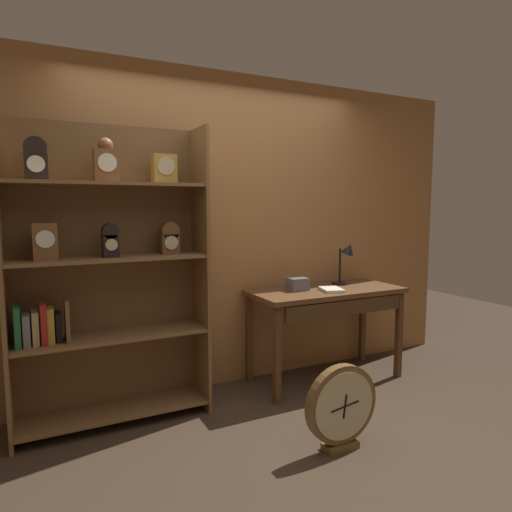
{
  "coord_description": "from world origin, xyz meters",
  "views": [
    {
      "loc": [
        -1.44,
        -2.16,
        1.52
      ],
      "look_at": [
        0.01,
        0.7,
        1.16
      ],
      "focal_mm": 31.59,
      "sensor_mm": 36.0,
      "label": 1
    }
  ],
  "objects_px": {
    "open_repair_manual": "(332,290)",
    "round_clock_large": "(341,407)",
    "workbench": "(327,301)",
    "toolbox_small": "(298,284)",
    "bookshelf": "(106,274)",
    "desk_lamp": "(346,257)"
  },
  "relations": [
    {
      "from": "bookshelf",
      "to": "workbench",
      "type": "distance_m",
      "value": 1.84
    },
    {
      "from": "workbench",
      "to": "round_clock_large",
      "type": "xyz_separation_m",
      "value": [
        -0.58,
        -0.96,
        -0.43
      ]
    },
    {
      "from": "desk_lamp",
      "to": "toolbox_small",
      "type": "height_order",
      "value": "desk_lamp"
    },
    {
      "from": "desk_lamp",
      "to": "round_clock_large",
      "type": "relative_size",
      "value": 0.72
    },
    {
      "from": "bookshelf",
      "to": "desk_lamp",
      "type": "xyz_separation_m",
      "value": [
        2.09,
        0.05,
        -0.0
      ]
    },
    {
      "from": "bookshelf",
      "to": "desk_lamp",
      "type": "height_order",
      "value": "bookshelf"
    },
    {
      "from": "bookshelf",
      "to": "toolbox_small",
      "type": "relative_size",
      "value": 12.87
    },
    {
      "from": "workbench",
      "to": "open_repair_manual",
      "type": "bearing_deg",
      "value": -103.16
    },
    {
      "from": "toolbox_small",
      "to": "round_clock_large",
      "type": "height_order",
      "value": "toolbox_small"
    },
    {
      "from": "round_clock_large",
      "to": "bookshelf",
      "type": "bearing_deg",
      "value": 139.96
    },
    {
      "from": "open_repair_manual",
      "to": "round_clock_large",
      "type": "xyz_separation_m",
      "value": [
        -0.56,
        -0.88,
        -0.54
      ]
    },
    {
      "from": "bookshelf",
      "to": "workbench",
      "type": "bearing_deg",
      "value": -2.12
    },
    {
      "from": "toolbox_small",
      "to": "round_clock_large",
      "type": "xyz_separation_m",
      "value": [
        -0.32,
        -1.04,
        -0.58
      ]
    },
    {
      "from": "bookshelf",
      "to": "desk_lamp",
      "type": "distance_m",
      "value": 2.09
    },
    {
      "from": "toolbox_small",
      "to": "open_repair_manual",
      "type": "height_order",
      "value": "toolbox_small"
    },
    {
      "from": "workbench",
      "to": "round_clock_large",
      "type": "distance_m",
      "value": 1.2
    },
    {
      "from": "round_clock_large",
      "to": "toolbox_small",
      "type": "bearing_deg",
      "value": 72.68
    },
    {
      "from": "toolbox_small",
      "to": "bookshelf",
      "type": "bearing_deg",
      "value": -179.69
    },
    {
      "from": "open_repair_manual",
      "to": "round_clock_large",
      "type": "distance_m",
      "value": 1.18
    },
    {
      "from": "bookshelf",
      "to": "open_repair_manual",
      "type": "xyz_separation_m",
      "value": [
        1.79,
        -0.15,
        -0.24
      ]
    },
    {
      "from": "workbench",
      "to": "open_repair_manual",
      "type": "xyz_separation_m",
      "value": [
        -0.02,
        -0.08,
        0.11
      ]
    },
    {
      "from": "workbench",
      "to": "desk_lamp",
      "type": "height_order",
      "value": "desk_lamp"
    }
  ]
}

